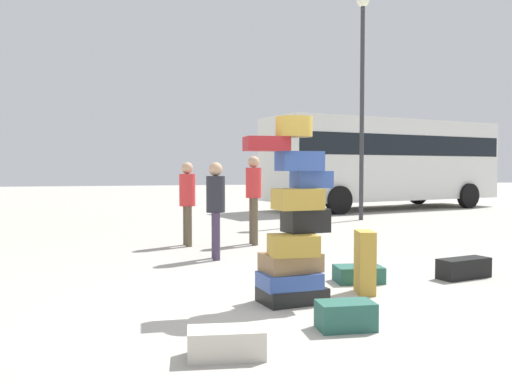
# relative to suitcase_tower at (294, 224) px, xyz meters

# --- Properties ---
(ground_plane) EXTENTS (80.00, 80.00, 0.00)m
(ground_plane) POSITION_rel_suitcase_tower_xyz_m (-0.05, -0.13, -0.85)
(ground_plane) COLOR #ADA89E
(suitcase_tower) EXTENTS (1.00, 0.60, 2.01)m
(suitcase_tower) POSITION_rel_suitcase_tower_xyz_m (0.00, 0.00, 0.00)
(suitcase_tower) COLOR black
(suitcase_tower) RESTS_ON ground
(suitcase_black_white_trunk) EXTENTS (0.63, 0.51, 0.17)m
(suitcase_black_white_trunk) POSITION_rel_suitcase_tower_xyz_m (0.54, 1.80, -0.77)
(suitcase_black_white_trunk) COLOR black
(suitcase_black_white_trunk) RESTS_ON ground
(suitcase_teal_foreground_near) EXTENTS (0.64, 0.47, 0.21)m
(suitcase_teal_foreground_near) POSITION_rel_suitcase_tower_xyz_m (1.13, 0.75, -0.75)
(suitcase_teal_foreground_near) COLOR #26594C
(suitcase_teal_foreground_near) RESTS_ON ground
(suitcase_black_foreground_far) EXTENTS (0.79, 0.43, 0.27)m
(suitcase_black_foreground_far) POSITION_rel_suitcase_tower_xyz_m (2.59, 0.62, -0.72)
(suitcase_black_foreground_far) COLOR black
(suitcase_black_foreground_far) RESTS_ON ground
(suitcase_teal_left_side) EXTENTS (0.53, 0.35, 0.25)m
(suitcase_teal_left_side) POSITION_rel_suitcase_tower_xyz_m (0.13, -1.06, -0.73)
(suitcase_teal_left_side) COLOR #26594C
(suitcase_teal_left_side) RESTS_ON ground
(suitcase_cream_behind_tower) EXTENTS (0.63, 0.38, 0.22)m
(suitcase_cream_behind_tower) POSITION_rel_suitcase_tower_xyz_m (-1.06, -1.48, -0.74)
(suitcase_cream_behind_tower) COLOR beige
(suitcase_cream_behind_tower) RESTS_ON ground
(suitcase_tan_right_side) EXTENTS (0.26, 0.38, 0.73)m
(suitcase_tan_right_side) POSITION_rel_suitcase_tower_xyz_m (0.93, 0.17, -0.49)
(suitcase_tan_right_side) COLOR #B28C33
(suitcase_tan_right_side) RESTS_ON ground
(person_bearded_onlooker) EXTENTS (0.30, 0.34, 1.57)m
(person_bearded_onlooker) POSITION_rel_suitcase_tower_xyz_m (-0.57, 4.50, 0.08)
(person_bearded_onlooker) COLOR brown
(person_bearded_onlooker) RESTS_ON ground
(person_tourist_with_camera) EXTENTS (0.30, 0.34, 1.56)m
(person_tourist_with_camera) POSITION_rel_suitcase_tower_xyz_m (-0.33, 2.92, 0.07)
(person_tourist_with_camera) COLOR #3F334C
(person_tourist_with_camera) RESTS_ON ground
(person_passerby_in_red) EXTENTS (0.30, 0.34, 1.69)m
(person_passerby_in_red) POSITION_rel_suitcase_tower_xyz_m (0.67, 4.36, 0.16)
(person_passerby_in_red) COLOR brown
(person_passerby_in_red) RESTS_ON ground
(parked_bus) EXTENTS (9.34, 4.47, 3.15)m
(parked_bus) POSITION_rel_suitcase_tower_xyz_m (7.52, 11.96, 0.98)
(parked_bus) COLOR silver
(parked_bus) RESTS_ON ground
(lamp_post) EXTENTS (0.36, 0.36, 6.29)m
(lamp_post) POSITION_rel_suitcase_tower_xyz_m (4.82, 8.25, 3.23)
(lamp_post) COLOR #333338
(lamp_post) RESTS_ON ground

